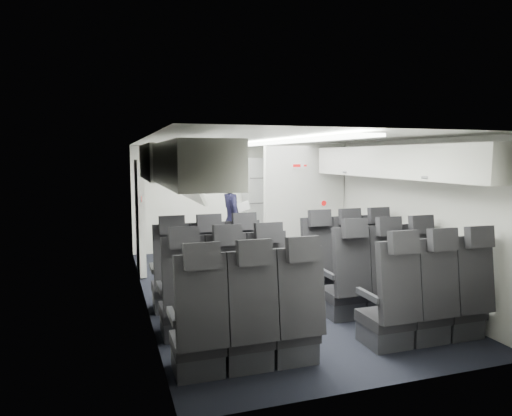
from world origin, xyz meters
TOP-DOWN VIEW (x-y plane):
  - cabin_shell at (0.00, 0.00)m, footprint 3.41×6.01m
  - seat_row_front at (-0.00, -0.53)m, footprint 3.33×0.56m
  - seat_row_mid at (-0.00, -1.43)m, footprint 3.33×0.56m
  - seat_row_rear at (-0.00, -2.33)m, footprint 3.33×0.56m
  - overhead_bin_left_rear at (-1.40, -2.00)m, footprint 0.53×1.80m
  - overhead_bin_left_front_open at (-1.44, -0.25)m, footprint 0.64×1.70m
  - overhead_bin_right_rear at (1.40, -2.00)m, footprint 0.53×1.80m
  - overhead_bin_right_front at (1.40, -0.25)m, footprint 0.53×1.70m
  - bulkhead_partition at (0.98, 0.80)m, footprint 1.40×0.15m
  - galley_unit at (0.95, 2.72)m, footprint 0.85×0.52m
  - boarding_door at (-1.64, 1.55)m, footprint 0.12×1.27m
  - flight_attendant at (-0.10, 1.43)m, footprint 0.40×0.60m
  - carry_on_bag at (-1.37, -0.57)m, footprint 0.47×0.39m
  - papers at (0.09, 1.38)m, footprint 0.21×0.03m

SIDE VIEW (x-z plane):
  - seat_row_front at x=0.00m, z-range -0.21..1.02m
  - seat_row_mid at x=0.00m, z-range -0.21..1.02m
  - seat_row_rear at x=0.00m, z-range -0.21..1.02m
  - flight_attendant at x=-0.10m, z-range 0.00..1.61m
  - galley_unit at x=0.95m, z-range 0.00..1.90m
  - boarding_door at x=-1.64m, z-range 0.02..1.88m
  - papers at x=0.09m, z-range 0.99..1.14m
  - bulkhead_partition at x=0.98m, z-range 0.01..2.14m
  - cabin_shell at x=0.00m, z-range 0.04..2.21m
  - overhead_bin_left_front_open at x=-1.44m, z-range 1.38..2.10m
  - carry_on_bag at x=-1.37m, z-range 1.67..1.91m
  - overhead_bin_right_front at x=1.40m, z-range 1.66..2.06m
  - overhead_bin_left_rear at x=-1.40m, z-range 1.66..2.06m
  - overhead_bin_right_rear at x=1.40m, z-range 1.66..2.06m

